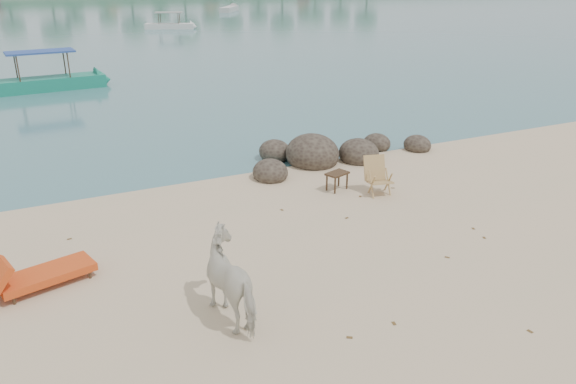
% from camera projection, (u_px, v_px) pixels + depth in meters
% --- Properties ---
extents(water, '(400.00, 400.00, 0.00)m').
position_uv_depth(water, '(43.00, 6.00, 86.32)').
color(water, '#336267').
rests_on(water, ground).
extents(boulders, '(6.32, 2.82, 1.19)m').
position_uv_depth(boulders, '(326.00, 154.00, 17.18)').
color(boulders, '#2C231D').
rests_on(boulders, ground).
extents(cow, '(1.06, 1.81, 1.44)m').
position_uv_depth(cow, '(236.00, 280.00, 9.32)').
color(cow, beige).
rests_on(cow, ground).
extents(side_table, '(0.69, 0.56, 0.48)m').
position_uv_depth(side_table, '(337.00, 182.00, 14.89)').
color(side_table, '#2F2213').
rests_on(side_table, ground).
extents(lounge_chair, '(2.23, 1.27, 0.63)m').
position_uv_depth(lounge_chair, '(46.00, 271.00, 10.41)').
color(lounge_chair, '#D75719').
rests_on(lounge_chair, ground).
extents(deck_chair, '(0.76, 0.81, 0.97)m').
position_uv_depth(deck_chair, '(380.00, 178.00, 14.52)').
color(deck_chair, tan).
rests_on(deck_chair, ground).
extents(boat_near, '(6.35, 1.88, 3.05)m').
position_uv_depth(boat_near, '(41.00, 58.00, 26.86)').
color(boat_near, '#157A61').
rests_on(boat_near, water).
extents(boat_mid, '(5.25, 3.14, 2.55)m').
position_uv_depth(boat_mid, '(169.00, 15.00, 54.08)').
color(boat_mid, silver).
rests_on(boat_mid, water).
extents(boat_far, '(4.66, 6.04, 0.73)m').
position_uv_depth(boat_far, '(229.00, 8.00, 75.98)').
color(boat_far, '#B6B6B1').
rests_on(boat_far, water).
extents(dead_leaves, '(8.48, 6.89, 0.00)m').
position_uv_depth(dead_leaves, '(343.00, 268.00, 11.11)').
color(dead_leaves, brown).
rests_on(dead_leaves, ground).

